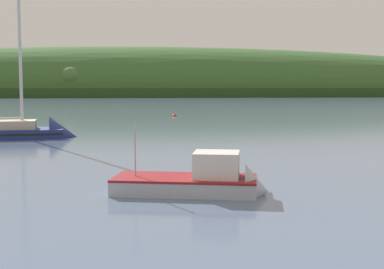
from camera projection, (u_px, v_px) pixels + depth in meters
The scene contains 4 objects.
far_shoreline_hill at pixel (144, 95), 215.50m from camera, with size 489.02×109.10×40.25m.
sailboat_outer_reach at pixel (26, 135), 38.84m from camera, with size 8.94×3.57×14.57m.
fishing_boat_moored at pixel (202, 185), 18.72m from camera, with size 5.88×3.68×3.38m.
mooring_buoy_off_fishing_boat at pixel (175, 116), 67.01m from camera, with size 0.58×0.58×0.66m.
Camera 1 is at (-12.47, 2.71, 3.83)m, focal length 48.78 mm.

